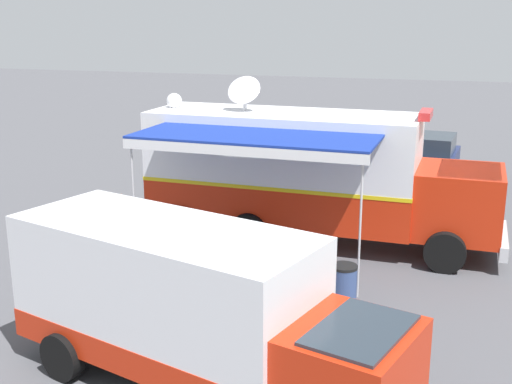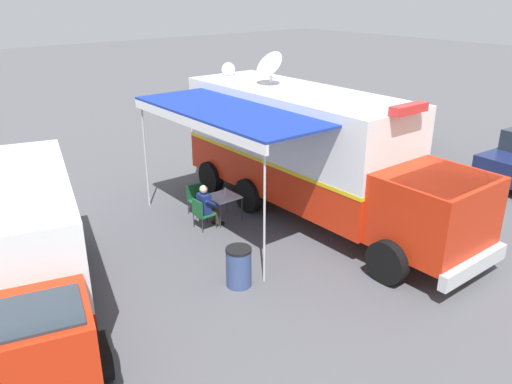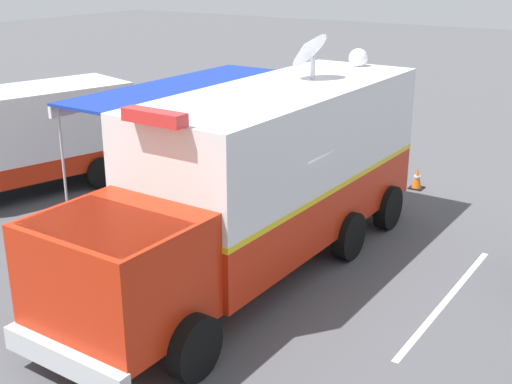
# 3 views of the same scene
# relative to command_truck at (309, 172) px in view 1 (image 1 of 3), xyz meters

# --- Properties ---
(ground_plane) EXTENTS (100.00, 100.00, 0.00)m
(ground_plane) POSITION_rel_command_truck_xyz_m (-0.05, -0.75, -1.94)
(ground_plane) COLOR #515156
(lot_stripe) EXTENTS (0.21, 4.80, 0.01)m
(lot_stripe) POSITION_rel_command_truck_xyz_m (-3.59, -0.63, -1.94)
(lot_stripe) COLOR silver
(lot_stripe) RESTS_ON ground
(command_truck) EXTENTS (4.96, 9.53, 4.53)m
(command_truck) POSITION_rel_command_truck_xyz_m (0.00, 0.00, 0.00)
(command_truck) COLOR red
(command_truck) RESTS_ON ground
(folding_table) EXTENTS (0.81, 0.81, 0.73)m
(folding_table) POSITION_rel_command_truck_xyz_m (2.14, -1.27, -1.27)
(folding_table) COLOR silver
(folding_table) RESTS_ON ground
(water_bottle) EXTENTS (0.07, 0.07, 0.22)m
(water_bottle) POSITION_rel_command_truck_xyz_m (2.05, -1.29, -1.11)
(water_bottle) COLOR silver
(water_bottle) RESTS_ON folding_table
(folding_chair_at_table) EXTENTS (0.49, 0.49, 0.87)m
(folding_chair_at_table) POSITION_rel_command_truck_xyz_m (2.94, -1.18, -1.43)
(folding_chair_at_table) COLOR #19562D
(folding_chair_at_table) RESTS_ON ground
(folding_chair_beside_table) EXTENTS (0.49, 0.49, 0.87)m
(folding_chair_beside_table) POSITION_rel_command_truck_xyz_m (2.47, -2.12, -1.43)
(folding_chair_beside_table) COLOR #19562D
(folding_chair_beside_table) RESTS_ON ground
(seated_responder) EXTENTS (0.67, 0.56, 1.25)m
(seated_responder) POSITION_rel_command_truck_xyz_m (2.75, -1.18, -1.29)
(seated_responder) COLOR navy
(seated_responder) RESTS_ON ground
(trash_bin) EXTENTS (0.57, 0.57, 0.91)m
(trash_bin) POSITION_rel_command_truck_xyz_m (3.89, 1.70, -1.49)
(trash_bin) COLOR #384C7F
(trash_bin) RESTS_ON ground
(traffic_cone) EXTENTS (0.36, 0.36, 0.58)m
(traffic_cone) POSITION_rel_command_truck_xyz_m (-0.95, -6.26, -1.66)
(traffic_cone) COLOR black
(traffic_cone) RESTS_ON ground
(support_truck) EXTENTS (3.78, 7.10, 2.70)m
(support_truck) POSITION_rel_command_truck_xyz_m (7.76, -0.13, -0.56)
(support_truck) COLOR white
(support_truck) RESTS_ON ground
(car_behind_truck) EXTENTS (4.37, 2.35, 1.76)m
(car_behind_truck) POSITION_rel_command_truck_xyz_m (-6.80, -2.55, -1.06)
(car_behind_truck) COLOR #2D2D33
(car_behind_truck) RESTS_ON ground
(car_far_corner) EXTENTS (4.33, 2.27, 1.76)m
(car_far_corner) POSITION_rel_command_truck_xyz_m (-7.77, 2.80, -1.06)
(car_far_corner) COLOR navy
(car_far_corner) RESTS_ON ground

